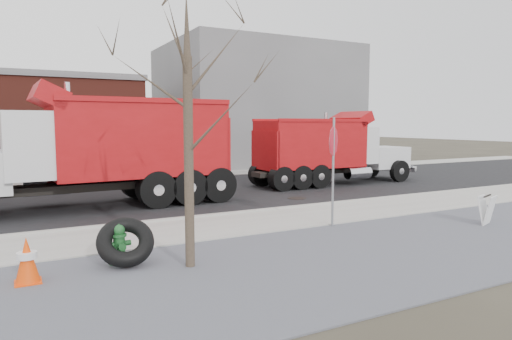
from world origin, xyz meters
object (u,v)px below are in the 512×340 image
fire_hydrant (119,246)px  truck_tire (125,242)px  sandwich_board (487,210)px  stop_sign (333,153)px  dump_truck_red_b (101,147)px  dump_truck_red_a (328,148)px

fire_hydrant → truck_tire: bearing=-66.4°
truck_tire → sandwich_board: (9.44, -0.96, -0.05)m
truck_tire → stop_sign: stop_sign is taller
truck_tire → dump_truck_red_b: bearing=84.4°
truck_tire → dump_truck_red_a: (10.71, 7.87, 1.18)m
truck_tire → stop_sign: bearing=8.4°
truck_tire → stop_sign: size_ratio=0.42×
sandwich_board → dump_truck_red_b: dump_truck_red_b is taller
fire_hydrant → stop_sign: (5.69, 0.66, 1.61)m
sandwich_board → stop_sign: bearing=135.1°
truck_tire → sandwich_board: 9.49m
truck_tire → dump_truck_red_a: 13.34m
stop_sign → sandwich_board: 4.51m
dump_truck_red_a → dump_truck_red_b: size_ratio=0.85×
fire_hydrant → stop_sign: 5.95m
dump_truck_red_a → truck_tire: bearing=-143.9°
truck_tire → dump_truck_red_a: dump_truck_red_a is taller
truck_tire → fire_hydrant: bearing=118.9°
stop_sign → sandwich_board: bearing=-39.8°
sandwich_board → dump_truck_red_a: 9.01m
fire_hydrant → dump_truck_red_a: (10.80, 7.71, 1.29)m
sandwich_board → dump_truck_red_b: size_ratio=0.08×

